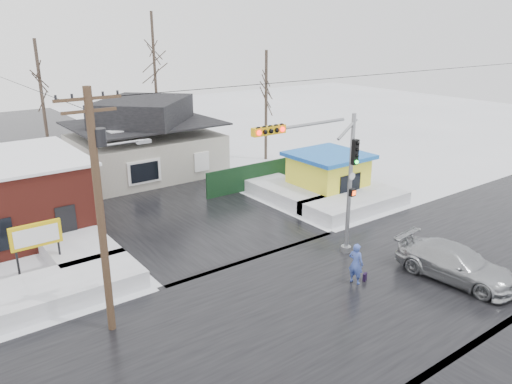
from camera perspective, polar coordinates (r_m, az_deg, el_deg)
ground at (r=21.32m, az=8.56°, el=-12.27°), size 120.00×120.00×0.00m
road_ns at (r=21.32m, az=8.56°, el=-12.24°), size 10.00×120.00×0.02m
road_ew at (r=21.32m, az=8.56°, el=-12.24°), size 120.00×10.00×0.02m
snowbank_nw at (r=22.69m, az=-21.82°, el=-10.33°), size 7.00×3.00×0.80m
snowbank_ne at (r=31.51m, az=11.28°, el=-1.22°), size 7.00×3.00×0.80m
snowbank_nside_w at (r=27.53m, az=-20.64°, el=-5.04°), size 3.00×8.00×0.80m
snowbank_nside_e at (r=33.61m, az=2.69°, el=0.38°), size 3.00×8.00×0.80m
traffic_signal at (r=23.05m, az=8.21°, el=2.46°), size 6.05×0.68×7.00m
utility_pole at (r=17.99m, az=-17.31°, el=-0.91°), size 3.15×0.44×9.00m
marquee_sign at (r=24.29m, az=-23.84°, el=-4.70°), size 2.20×0.21×2.55m
house at (r=38.79m, az=-12.56°, el=5.82°), size 10.40×8.40×5.76m
kiosk at (r=33.48m, az=8.21°, el=2.04°), size 4.60×4.60×2.88m
fence at (r=34.67m, az=-0.02°, el=1.84°), size 8.00×0.12×1.80m
tree_far_left at (r=39.90m, az=-23.64°, el=12.86°), size 3.00×3.00×10.00m
tree_far_mid at (r=45.05m, az=-11.69°, el=16.48°), size 3.00×3.00×12.00m
tree_far_right at (r=41.49m, az=1.18°, el=13.40°), size 3.00×3.00×9.00m
pedestrian at (r=22.45m, az=11.34°, el=-8.05°), size 0.61×0.78×1.87m
car at (r=24.11m, az=21.83°, el=-7.60°), size 2.75×5.52×1.54m
shopping_bag at (r=23.06m, az=12.33°, el=-9.50°), size 0.30×0.23×0.35m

